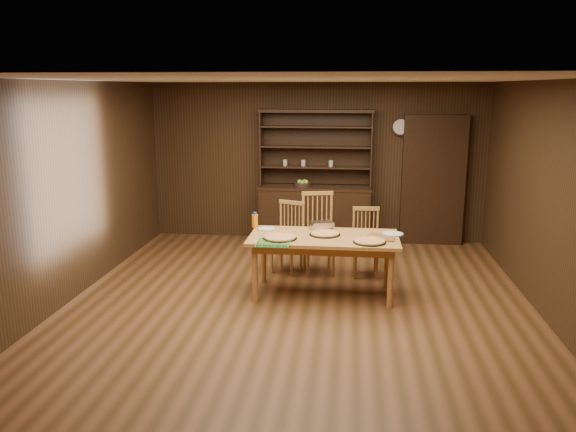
# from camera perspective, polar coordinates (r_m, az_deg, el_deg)

# --- Properties ---
(floor) EXTENTS (6.00, 6.00, 0.00)m
(floor) POSITION_cam_1_polar(r_m,az_deg,el_deg) (6.78, 1.12, -8.83)
(floor) COLOR brown
(floor) RESTS_ON ground
(room_shell) EXTENTS (6.00, 6.00, 6.00)m
(room_shell) POSITION_cam_1_polar(r_m,az_deg,el_deg) (6.37, 1.18, 4.47)
(room_shell) COLOR white
(room_shell) RESTS_ON floor
(china_hutch) EXTENTS (1.84, 0.52, 2.17)m
(china_hutch) POSITION_cam_1_polar(r_m,az_deg,el_deg) (9.25, 2.74, 0.93)
(china_hutch) COLOR black
(china_hutch) RESTS_ON floor
(doorway) EXTENTS (1.00, 0.18, 2.10)m
(doorway) POSITION_cam_1_polar(r_m,az_deg,el_deg) (9.38, 14.51, 3.53)
(doorway) COLOR black
(doorway) RESTS_ON floor
(wall_clock) EXTENTS (0.30, 0.05, 0.30)m
(wall_clock) POSITION_cam_1_polar(r_m,az_deg,el_deg) (9.28, 11.36, 8.88)
(wall_clock) COLOR black
(wall_clock) RESTS_ON room_shell
(dining_table) EXTENTS (1.81, 0.91, 0.75)m
(dining_table) POSITION_cam_1_polar(r_m,az_deg,el_deg) (6.86, 3.64, -2.74)
(dining_table) COLOR #BB8941
(dining_table) RESTS_ON floor
(chair_left) EXTENTS (0.51, 0.50, 0.98)m
(chair_left) POSITION_cam_1_polar(r_m,az_deg,el_deg) (7.79, 0.08, -1.90)
(chair_left) COLOR #C08A41
(chair_left) RESTS_ON floor
(chair_center) EXTENTS (0.54, 0.53, 1.12)m
(chair_center) POSITION_cam_1_polar(r_m,az_deg,el_deg) (7.75, 3.09, -1.44)
(chair_center) COLOR #C08A41
(chair_center) RESTS_ON floor
(chair_right) EXTENTS (0.40, 0.38, 0.93)m
(chair_right) POSITION_cam_1_polar(r_m,az_deg,el_deg) (7.72, 7.90, -2.39)
(chair_right) COLOR #C08A41
(chair_right) RESTS_ON floor
(pizza_left) EXTENTS (0.41, 0.41, 0.04)m
(pizza_left) POSITION_cam_1_polar(r_m,az_deg,el_deg) (6.70, -0.83, -2.18)
(pizza_left) COLOR black
(pizza_left) RESTS_ON dining_table
(pizza_right) EXTENTS (0.39, 0.39, 0.04)m
(pizza_right) POSITION_cam_1_polar(r_m,az_deg,el_deg) (6.60, 8.29, -2.55)
(pizza_right) COLOR black
(pizza_right) RESTS_ON dining_table
(pizza_center) EXTENTS (0.38, 0.38, 0.04)m
(pizza_center) POSITION_cam_1_polar(r_m,az_deg,el_deg) (6.89, 3.76, -1.79)
(pizza_center) COLOR black
(pizza_center) RESTS_ON dining_table
(cooling_rack) EXTENTS (0.48, 0.48, 0.02)m
(cooling_rack) POSITION_cam_1_polar(r_m,az_deg,el_deg) (6.51, -1.48, -2.73)
(cooling_rack) COLOR #0B913C
(cooling_rack) RESTS_ON dining_table
(plate_left) EXTENTS (0.24, 0.24, 0.02)m
(plate_left) POSITION_cam_1_polar(r_m,az_deg,el_deg) (7.14, -2.17, -1.31)
(plate_left) COLOR silver
(plate_left) RESTS_ON dining_table
(plate_right) EXTENTS (0.27, 0.27, 0.02)m
(plate_right) POSITION_cam_1_polar(r_m,az_deg,el_deg) (7.02, 10.56, -1.79)
(plate_right) COLOR silver
(plate_right) RESTS_ON dining_table
(foil_dish) EXTENTS (0.32, 0.28, 0.11)m
(foil_dish) POSITION_cam_1_polar(r_m,az_deg,el_deg) (7.12, 3.45, -0.98)
(foil_dish) COLOR silver
(foil_dish) RESTS_ON dining_table
(juice_bottle) EXTENTS (0.08, 0.08, 0.20)m
(juice_bottle) POSITION_cam_1_polar(r_m,az_deg,el_deg) (7.24, -3.38, -0.46)
(juice_bottle) COLOR orange
(juice_bottle) RESTS_ON dining_table
(pot_holder_a) EXTENTS (0.25, 0.25, 0.02)m
(pot_holder_a) POSITION_cam_1_polar(r_m,az_deg,el_deg) (6.77, 9.83, -2.29)
(pot_holder_a) COLOR #AF1421
(pot_holder_a) RESTS_ON dining_table
(pot_holder_b) EXTENTS (0.23, 0.23, 0.01)m
(pot_holder_b) POSITION_cam_1_polar(r_m,az_deg,el_deg) (6.92, 8.98, -1.94)
(pot_holder_b) COLOR #AF1421
(pot_holder_b) RESTS_ON dining_table
(fruit_bowl) EXTENTS (0.27, 0.27, 0.12)m
(fruit_bowl) POSITION_cam_1_polar(r_m,az_deg,el_deg) (9.12, 1.50, 3.26)
(fruit_bowl) COLOR black
(fruit_bowl) RESTS_ON china_hutch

